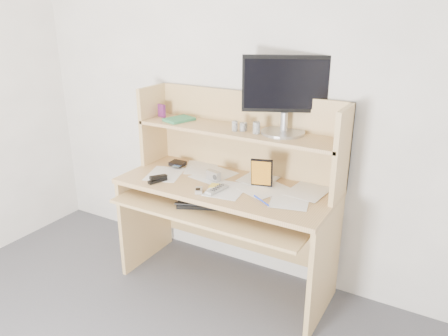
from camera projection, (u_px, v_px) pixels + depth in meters
The scene contains 19 objects.
back_wall at pixel (250, 98), 2.89m from camera, with size 3.60×0.04×2.50m, color white.
desk at pixel (232, 188), 2.89m from camera, with size 1.40×0.70×1.30m.
paper_clutter at pixel (226, 184), 2.80m from camera, with size 1.32×0.54×0.01m, color silver.
keyboard at pixel (217, 202), 2.74m from camera, with size 0.52×0.36×0.03m.
tv_remote at pixel (217, 189), 2.69m from camera, with size 0.05×0.17×0.02m, color #9F9F9A.
flip_phone at pixel (199, 190), 2.68m from camera, with size 0.04×0.08×0.02m, color silver.
stapler at pixel (157, 178), 2.83m from camera, with size 0.03×0.13×0.04m, color black.
wallet at pixel (178, 163), 3.12m from camera, with size 0.10×0.08×0.03m, color black.
sticky_note_pad at pixel (215, 186), 2.77m from camera, with size 0.07×0.07×0.01m, color #CED638.
digital_camera at pixel (213, 175), 2.85m from camera, with size 0.10×0.04×0.06m, color #A4A5A7.
game_case at pixel (262, 173), 2.71m from camera, with size 0.14×0.02×0.19m, color black.
blue_pen at pixel (261, 200), 2.54m from camera, with size 0.01×0.01×0.16m, color blue.
card_box at pixel (162, 111), 3.10m from camera, with size 0.07×0.02×0.09m, color #A31525.
shelf_book at pixel (179, 119), 3.01m from camera, with size 0.14×0.19×0.02m, color #2E7550.
chip_stack_a at pixel (245, 127), 2.77m from camera, with size 0.04×0.04×0.05m, color black.
chip_stack_b at pixel (256, 128), 2.70m from camera, with size 0.05×0.05×0.07m, color white.
chip_stack_c at pixel (243, 127), 2.76m from camera, with size 0.04×0.04×0.05m, color black.
chip_stack_d at pixel (235, 126), 2.76m from camera, with size 0.04×0.04×0.06m, color white.
monitor at pixel (286, 92), 2.64m from camera, with size 0.51×0.30×0.47m.
Camera 1 is at (1.28, -0.77, 1.83)m, focal length 35.00 mm.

